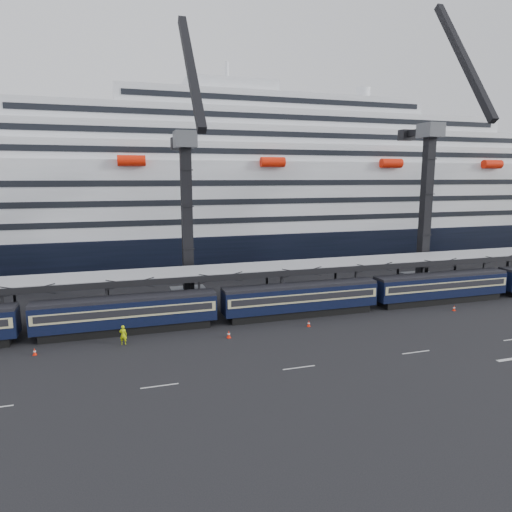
% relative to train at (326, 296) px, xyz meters
% --- Properties ---
extents(ground, '(260.00, 260.00, 0.00)m').
position_rel_train_xyz_m(ground, '(4.65, -10.00, -2.20)').
color(ground, black).
rests_on(ground, ground).
extents(lane_markings, '(111.00, 4.27, 0.02)m').
position_rel_train_xyz_m(lane_markings, '(12.80, -15.23, -2.19)').
color(lane_markings, beige).
rests_on(lane_markings, ground).
extents(train, '(133.05, 3.00, 4.05)m').
position_rel_train_xyz_m(train, '(0.00, 0.00, 0.00)').
color(train, black).
rests_on(train, ground).
extents(canopy, '(130.00, 6.25, 5.53)m').
position_rel_train_xyz_m(canopy, '(4.65, 4.00, 3.05)').
color(canopy, '#A1A3A9').
rests_on(canopy, ground).
extents(cruise_ship, '(214.09, 28.84, 34.00)m').
position_rel_train_xyz_m(cruise_ship, '(3.57, 35.99, 10.14)').
color(cruise_ship, black).
rests_on(cruise_ship, ground).
extents(crane_dark_near, '(4.50, 17.75, 35.08)m').
position_rel_train_xyz_m(crane_dark_near, '(-15.35, 8.59, 9.73)').
color(crane_dark_near, '#47494E').
rests_on(crane_dark_near, ground).
extents(crane_dark_mid, '(4.50, 18.24, 39.64)m').
position_rel_train_xyz_m(crane_dark_mid, '(19.65, 7.59, 11.16)').
color(crane_dark_mid, '#47494E').
rests_on(crane_dark_mid, ground).
extents(worker, '(0.80, 0.61, 1.97)m').
position_rel_train_xyz_m(worker, '(-23.89, -3.58, -1.22)').
color(worker, '#C6DE0B').
rests_on(worker, ground).
extents(traffic_cone_a, '(0.34, 0.34, 0.69)m').
position_rel_train_xyz_m(traffic_cone_a, '(-31.90, -4.01, -1.86)').
color(traffic_cone_a, '#FF2008').
rests_on(traffic_cone_a, ground).
extents(traffic_cone_c, '(0.40, 0.40, 0.80)m').
position_rel_train_xyz_m(traffic_cone_c, '(-13.42, -4.89, -1.80)').
color(traffic_cone_c, '#FF2008').
rests_on(traffic_cone_c, ground).
extents(traffic_cone_d, '(0.35, 0.35, 0.70)m').
position_rel_train_xyz_m(traffic_cone_d, '(-4.03, -3.98, -1.85)').
color(traffic_cone_d, '#FF2008').
rests_on(traffic_cone_d, ground).
extents(traffic_cone_e, '(0.36, 0.36, 0.71)m').
position_rel_train_xyz_m(traffic_cone_e, '(15.75, -3.74, -1.85)').
color(traffic_cone_e, '#FF2008').
rests_on(traffic_cone_e, ground).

